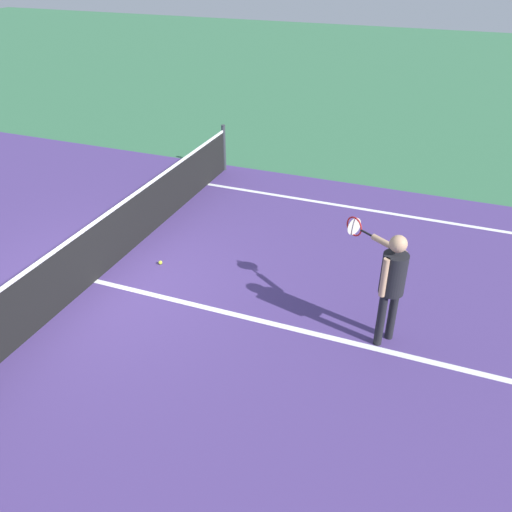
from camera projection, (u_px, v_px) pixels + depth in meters
The scene contains 7 objects.
ground_plane at pixel (95, 281), 8.32m from camera, with size 60.00×60.00×0.00m, color #38724C.
court_surface_inbounds at pixel (95, 281), 8.32m from camera, with size 10.62×24.40×0.00m, color #4C387A.
line_sideline_right at pixel (496, 230), 9.76m from camera, with size 0.10×11.89×0.01m, color white.
line_center_service at pixel (286, 327), 7.33m from camera, with size 0.10×6.40×0.01m, color white.
net at pixel (90, 254), 8.07m from camera, with size 10.14×0.09×1.07m.
player_near at pixel (391, 278), 6.60m from camera, with size 0.92×0.94×1.62m.
tennis_ball_near_net at pixel (160, 263), 8.73m from camera, with size 0.07×0.07×0.07m, color #CCE033.
Camera 1 is at (-5.52, -4.88, 4.66)m, focal length 36.78 mm.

